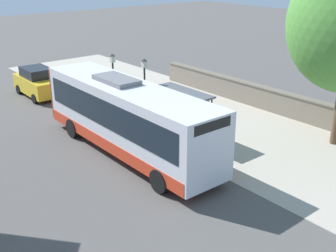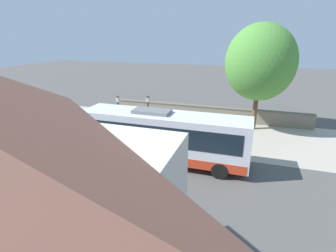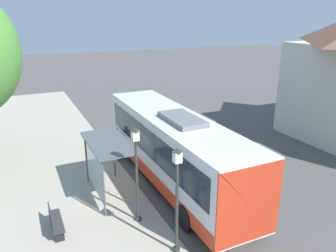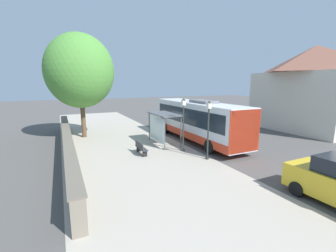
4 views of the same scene
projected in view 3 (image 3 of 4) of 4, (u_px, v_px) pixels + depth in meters
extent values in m
plane|color=#514F4C|center=(133.00, 181.00, 16.01)|extent=(120.00, 120.00, 0.00)
cube|color=#ADA393|center=(35.00, 202.00, 14.18)|extent=(9.00, 44.00, 0.02)
cube|color=silver|center=(173.00, 146.00, 15.24)|extent=(2.49, 11.14, 2.90)
cube|color=black|center=(173.00, 139.00, 15.12)|extent=(2.53, 10.25, 1.28)
cube|color=red|center=(173.00, 169.00, 15.61)|extent=(2.53, 10.91, 0.58)
cube|color=red|center=(250.00, 205.00, 10.50)|extent=(2.53, 0.06, 2.79)
cube|color=black|center=(133.00, 97.00, 19.60)|extent=(1.87, 0.08, 0.41)
cube|color=slate|center=(182.00, 119.00, 14.02)|extent=(1.24, 2.45, 0.22)
cylinder|color=black|center=(124.00, 149.00, 18.55)|extent=(0.30, 1.00, 1.00)
cylinder|color=black|center=(162.00, 142.00, 19.50)|extent=(0.30, 1.00, 1.00)
cylinder|color=black|center=(186.00, 217.00, 12.26)|extent=(0.30, 1.00, 1.00)
cylinder|color=black|center=(237.00, 203.00, 13.20)|extent=(0.30, 1.00, 1.00)
cylinder|color=#515459|center=(137.00, 182.00, 13.35)|extent=(0.08, 0.08, 2.47)
cylinder|color=#515459|center=(114.00, 154.00, 16.08)|extent=(0.08, 0.08, 2.47)
cylinder|color=#515459|center=(104.00, 189.00, 12.80)|extent=(0.08, 0.08, 2.47)
cylinder|color=#515459|center=(86.00, 159.00, 15.53)|extent=(0.08, 0.08, 2.47)
cube|color=#515459|center=(108.00, 143.00, 14.03)|extent=(1.66, 3.49, 0.08)
cube|color=silver|center=(95.00, 170.00, 14.13)|extent=(0.03, 2.87, 1.97)
cylinder|color=#2D3347|center=(116.00, 151.00, 18.48)|extent=(0.12, 0.12, 0.86)
cylinder|color=#2D3347|center=(118.00, 150.00, 18.54)|extent=(0.12, 0.12, 0.86)
cube|color=#333338|center=(116.00, 138.00, 18.26)|extent=(0.34, 0.22, 0.70)
sphere|color=tan|center=(116.00, 130.00, 18.11)|extent=(0.24, 0.24, 0.24)
cube|color=#333338|center=(57.00, 221.00, 12.12)|extent=(0.40, 1.62, 0.06)
cube|color=#333338|center=(51.00, 217.00, 11.98)|extent=(0.04, 1.62, 0.40)
cube|color=black|center=(60.00, 236.00, 11.63)|extent=(0.32, 0.06, 0.45)
cube|color=black|center=(55.00, 217.00, 12.75)|extent=(0.32, 0.06, 0.45)
cylinder|color=#2D332D|center=(176.00, 249.00, 11.20)|extent=(0.24, 0.24, 0.16)
cylinder|color=#2D332D|center=(177.00, 209.00, 10.69)|extent=(0.10, 0.10, 3.36)
cube|color=silver|center=(177.00, 157.00, 10.09)|extent=(0.24, 0.24, 0.35)
pyramid|color=#2D332D|center=(177.00, 150.00, 10.01)|extent=(0.28, 0.28, 0.14)
cylinder|color=#2D332D|center=(138.00, 219.00, 12.89)|extent=(0.24, 0.24, 0.16)
cylinder|color=#2D332D|center=(137.00, 182.00, 12.37)|extent=(0.10, 0.10, 3.39)
cube|color=silver|center=(135.00, 136.00, 11.78)|extent=(0.24, 0.24, 0.35)
pyramid|color=#2D332D|center=(135.00, 130.00, 11.70)|extent=(0.28, 0.28, 0.14)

